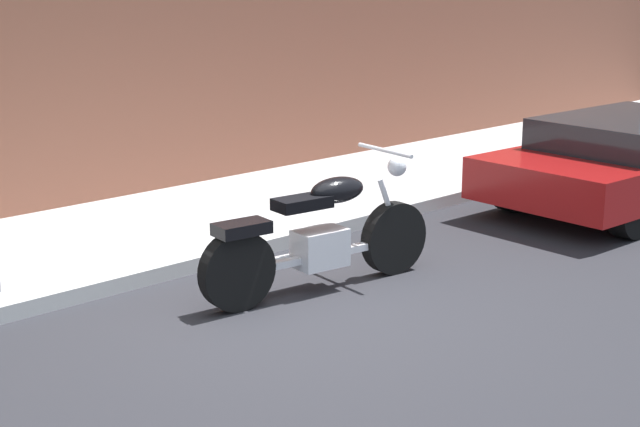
{
  "coord_description": "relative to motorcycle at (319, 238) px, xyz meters",
  "views": [
    {
      "loc": [
        -4.72,
        -5.32,
        2.67
      ],
      "look_at": [
        0.58,
        0.27,
        0.67
      ],
      "focal_mm": 53.71,
      "sensor_mm": 36.0,
      "label": 1
    }
  ],
  "objects": [
    {
      "name": "ground_plane",
      "position": [
        -0.58,
        -0.28,
        -0.46
      ],
      "size": [
        60.0,
        60.0,
        0.0
      ],
      "primitive_type": "plane",
      "color": "#28282D"
    },
    {
      "name": "sidewalk",
      "position": [
        -0.58,
        2.35,
        -0.39
      ],
      "size": [
        25.39,
        2.52,
        0.14
      ],
      "primitive_type": "cube",
      "color": "#B0B0B0",
      "rests_on": "ground"
    },
    {
      "name": "parked_car_red",
      "position": [
        4.7,
        -0.3,
        0.09
      ],
      "size": [
        4.14,
        1.92,
        1.03
      ],
      "color": "black",
      "rests_on": "ground"
    },
    {
      "name": "motorcycle",
      "position": [
        0.0,
        0.0,
        0.0
      ],
      "size": [
        2.28,
        0.73,
        1.15
      ],
      "color": "black",
      "rests_on": "ground"
    }
  ]
}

